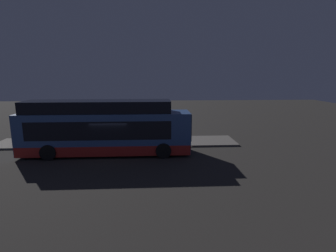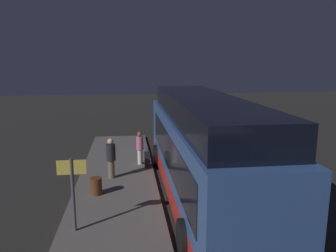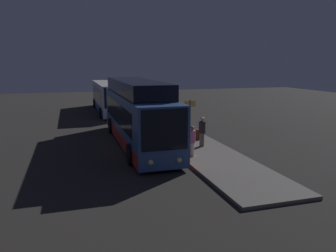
% 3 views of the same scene
% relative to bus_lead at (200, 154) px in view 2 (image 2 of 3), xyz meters
% --- Properties ---
extents(ground, '(80.00, 80.00, 0.00)m').
position_rel_bus_lead_xyz_m(ground, '(0.46, -0.13, -1.78)').
color(ground, '#2B2826').
extents(platform, '(20.00, 3.30, 0.14)m').
position_rel_bus_lead_xyz_m(platform, '(0.46, 3.12, -1.70)').
color(platform, '#605B56').
rests_on(platform, ground).
extents(bus_lead, '(12.16, 2.71, 3.92)m').
position_rel_bus_lead_xyz_m(bus_lead, '(0.00, 0.00, 0.00)').
color(bus_lead, '#33518C').
rests_on(bus_lead, ground).
extents(passenger_boarding, '(0.36, 0.36, 1.62)m').
position_rel_bus_lead_xyz_m(passenger_boarding, '(4.15, 2.04, -0.75)').
color(passenger_boarding, silver).
rests_on(passenger_boarding, platform).
extents(passenger_waiting, '(0.48, 0.48, 1.75)m').
position_rel_bus_lead_xyz_m(passenger_waiting, '(2.35, 3.35, -0.69)').
color(passenger_waiting, '#6B604C').
rests_on(passenger_waiting, platform).
extents(suitcase, '(0.45, 0.25, 0.92)m').
position_rel_bus_lead_xyz_m(suitcase, '(3.73, 1.72, -1.29)').
color(suitcase, black).
rests_on(suitcase, platform).
extents(sign_post, '(0.10, 0.84, 2.24)m').
position_rel_bus_lead_xyz_m(sign_post, '(-2.07, 4.24, -0.18)').
color(sign_post, '#4C4C51').
rests_on(sign_post, platform).
extents(trash_bin, '(0.44, 0.44, 0.65)m').
position_rel_bus_lead_xyz_m(trash_bin, '(0.61, 3.85, -1.31)').
color(trash_bin, '#593319').
rests_on(trash_bin, platform).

